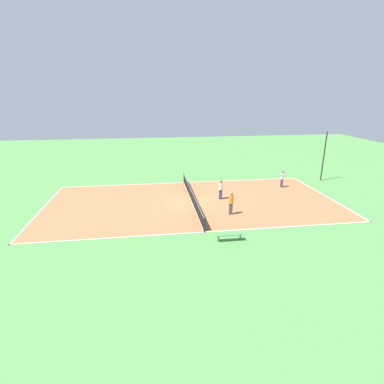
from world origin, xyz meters
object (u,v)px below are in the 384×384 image
object	(u,v)px
fence_post_back_left	(324,157)
player_far_white	(221,188)
tennis_ball_midcourt	(268,200)
tennis_ball_far_baseline	(101,196)
tennis_ball_left_sideline	(83,210)
player_near_white	(282,178)
tennis_net	(192,196)
player_center_orange	(231,201)
tennis_ball_near_net	(76,236)
bench	(229,235)

from	to	relation	value
fence_post_back_left	player_far_white	bearing A→B (deg)	-69.98
tennis_ball_midcourt	fence_post_back_left	distance (m)	9.93
tennis_ball_midcourt	fence_post_back_left	bearing A→B (deg)	124.05
tennis_ball_midcourt	tennis_ball_far_baseline	xyz separation A→B (m)	(-3.27, -14.37, 0.00)
tennis_ball_left_sideline	fence_post_back_left	world-z (taller)	fence_post_back_left
player_near_white	player_far_white	world-z (taller)	player_far_white
tennis_net	tennis_ball_far_baseline	bearing A→B (deg)	-108.29
tennis_ball_far_baseline	player_center_orange	bearing A→B (deg)	60.95
tennis_net	tennis_ball_far_baseline	distance (m)	8.28
tennis_ball_near_net	tennis_ball_far_baseline	xyz separation A→B (m)	(-7.93, 0.49, 0.00)
tennis_net	player_near_white	size ratio (longest dim) A/B	7.09
player_center_orange	tennis_ball_near_net	xyz separation A→B (m)	(2.18, -10.84, -1.01)
player_far_white	tennis_ball_far_baseline	bearing A→B (deg)	-168.70
player_near_white	fence_post_back_left	distance (m)	5.70
tennis_ball_far_baseline	fence_post_back_left	xyz separation A→B (m)	(-2.11, 22.34, 2.51)
tennis_net	player_center_orange	bearing A→B (deg)	38.41
bench	tennis_ball_far_baseline	distance (m)	13.49
player_near_white	tennis_ball_far_baseline	distance (m)	17.18
tennis_net	tennis_ball_far_baseline	xyz separation A→B (m)	(-2.59, -7.85, -0.47)
player_far_white	tennis_ball_midcourt	distance (m)	4.21
tennis_ball_left_sideline	player_center_orange	bearing A→B (deg)	78.11
player_far_white	player_near_white	bearing A→B (deg)	44.35
tennis_ball_near_net	player_near_white	bearing A→B (deg)	115.13
player_near_white	tennis_ball_midcourt	bearing A→B (deg)	-1.13
tennis_ball_left_sideline	tennis_ball_midcourt	bearing A→B (deg)	90.37
bench	tennis_ball_left_sideline	size ratio (longest dim) A/B	25.12
tennis_ball_left_sideline	tennis_ball_near_net	world-z (taller)	same
player_far_white	tennis_ball_midcourt	bearing A→B (deg)	8.83
tennis_ball_near_net	fence_post_back_left	size ratio (longest dim) A/B	0.01
tennis_net	tennis_ball_far_baseline	size ratio (longest dim) A/B	172.68
bench	tennis_ball_midcourt	bearing A→B (deg)	51.85
player_center_orange	player_near_white	xyz separation A→B (m)	(-6.09, 6.80, -0.10)
player_center_orange	player_near_white	size ratio (longest dim) A/B	1.09
tennis_ball_near_net	fence_post_back_left	bearing A→B (deg)	113.75
player_near_white	tennis_ball_far_baseline	world-z (taller)	player_near_white
tennis_ball_left_sideline	tennis_ball_near_net	distance (m)	4.59
tennis_ball_left_sideline	tennis_net	bearing A→B (deg)	95.03
bench	player_near_white	xyz separation A→B (m)	(-10.24, 7.99, 0.58)
tennis_net	player_far_white	distance (m)	2.63
bench	player_near_white	bearing A→B (deg)	52.05
player_center_orange	tennis_ball_far_baseline	size ratio (longest dim) A/B	26.57
fence_post_back_left	tennis_ball_far_baseline	bearing A→B (deg)	-84.60
bench	player_near_white	size ratio (longest dim) A/B	1.03
tennis_net	fence_post_back_left	xyz separation A→B (m)	(-4.71, 14.49, 2.04)
player_center_orange	tennis_ball_near_net	bearing A→B (deg)	13.37
tennis_net	tennis_ball_near_net	xyz separation A→B (m)	(5.34, -8.34, -0.47)
bench	fence_post_back_left	size ratio (longest dim) A/B	0.33
tennis_net	tennis_ball_left_sideline	bearing A→B (deg)	-84.97
tennis_net	bench	bearing A→B (deg)	10.23
tennis_ball_far_baseline	tennis_net	bearing A→B (deg)	71.71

